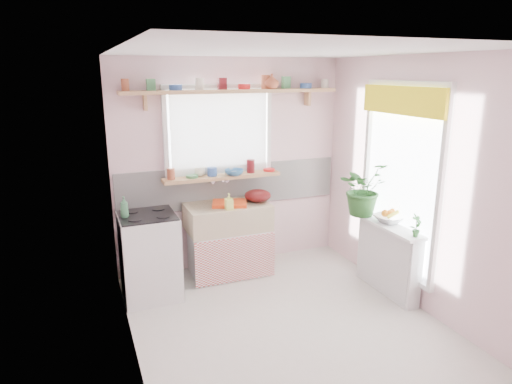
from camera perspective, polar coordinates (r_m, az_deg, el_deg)
name	(u,v)px	position (r m, az deg, el deg)	size (l,w,h in m)	color
room	(309,162)	(5.07, 6.64, 3.75)	(3.20, 3.20, 3.20)	silver
sink_unit	(228,239)	(5.40, -3.51, -5.84)	(0.95, 0.65, 1.11)	white
cooker	(150,256)	(4.97, -13.15, -7.75)	(0.58, 0.58, 0.93)	white
radiator_ledge	(388,257)	(5.16, 16.15, -7.85)	(0.22, 0.95, 0.78)	white
windowsill	(222,177)	(5.37, -4.26, 1.92)	(1.40, 0.22, 0.04)	tan
pine_shelf	(233,91)	(5.27, -2.84, 12.47)	(2.52, 0.24, 0.04)	tan
shelf_crockery	(231,84)	(5.26, -3.10, 13.28)	(2.47, 0.11, 0.12)	#A55133
sill_crockery	(218,171)	(5.34, -4.78, 2.65)	(1.35, 0.11, 0.12)	#A55133
dish_tray	(230,203)	(5.24, -3.33, -1.43)	(0.39, 0.29, 0.04)	#F24615
colander	(258,195)	(5.37, 0.22, -0.44)	(0.31, 0.31, 0.14)	#500D0E
jade_plant	(363,188)	(5.20, 13.25, 0.45)	(0.55, 0.47, 0.61)	#265A24
fruit_bowl	(390,219)	(5.08, 16.37, -3.22)	(0.32, 0.32, 0.08)	silver
herb_pot	(416,225)	(4.70, 19.40, -3.96)	(0.12, 0.08, 0.23)	#2C702E
soap_bottle_sink	(229,202)	(5.05, -3.40, -1.21)	(0.08, 0.08, 0.18)	#DEE766
sill_cup	(200,171)	(5.34, -7.05, 2.57)	(0.13, 0.13, 0.10)	white
sill_bowl	(234,172)	(5.34, -2.75, 2.47)	(0.22, 0.22, 0.07)	teal
shelf_vase	(272,81)	(5.38, 1.98, 13.65)	(0.16, 0.16, 0.17)	#A65033
cooker_bottle	(124,207)	(4.76, -16.15, -1.80)	(0.08, 0.08, 0.22)	#44895B
fruit	(390,213)	(5.07, 16.43, -2.53)	(0.20, 0.14, 0.10)	orange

